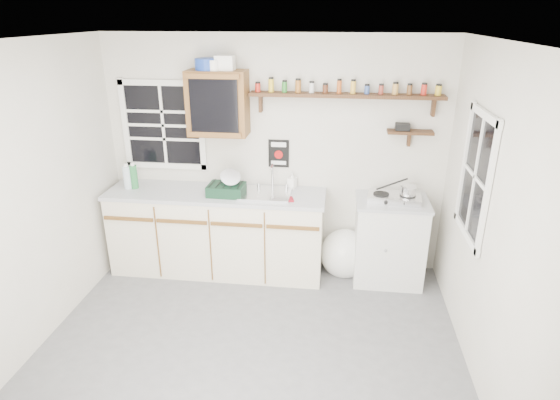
{
  "coord_description": "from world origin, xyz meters",
  "views": [
    {
      "loc": [
        0.67,
        -3.18,
        2.67
      ],
      "look_at": [
        0.2,
        0.55,
        1.17
      ],
      "focal_mm": 30.0,
      "sensor_mm": 36.0,
      "label": 1
    }
  ],
  "objects_px": {
    "dish_rack": "(228,187)",
    "hotplate": "(394,198)",
    "main_cabinet": "(218,231)",
    "upper_cabinet": "(218,103)",
    "spice_shelf": "(346,94)",
    "right_cabinet": "(389,240)"
  },
  "relations": [
    {
      "from": "main_cabinet",
      "to": "spice_shelf",
      "type": "distance_m",
      "value": 1.98
    },
    {
      "from": "main_cabinet",
      "to": "upper_cabinet",
      "type": "xyz_separation_m",
      "value": [
        0.03,
        0.14,
        1.36
      ]
    },
    {
      "from": "right_cabinet",
      "to": "hotplate",
      "type": "xyz_separation_m",
      "value": [
        0.01,
        -0.02,
        0.49
      ]
    },
    {
      "from": "right_cabinet",
      "to": "upper_cabinet",
      "type": "height_order",
      "value": "upper_cabinet"
    },
    {
      "from": "spice_shelf",
      "to": "hotplate",
      "type": "relative_size",
      "value": 3.48
    },
    {
      "from": "main_cabinet",
      "to": "hotplate",
      "type": "distance_m",
      "value": 1.91
    },
    {
      "from": "main_cabinet",
      "to": "dish_rack",
      "type": "distance_m",
      "value": 0.57
    },
    {
      "from": "dish_rack",
      "to": "hotplate",
      "type": "height_order",
      "value": "dish_rack"
    },
    {
      "from": "upper_cabinet",
      "to": "dish_rack",
      "type": "height_order",
      "value": "upper_cabinet"
    },
    {
      "from": "main_cabinet",
      "to": "dish_rack",
      "type": "bearing_deg",
      "value": -21.25
    },
    {
      "from": "main_cabinet",
      "to": "right_cabinet",
      "type": "relative_size",
      "value": 2.54
    },
    {
      "from": "main_cabinet",
      "to": "right_cabinet",
      "type": "bearing_deg",
      "value": 0.79
    },
    {
      "from": "right_cabinet",
      "to": "dish_rack",
      "type": "relative_size",
      "value": 2.4
    },
    {
      "from": "upper_cabinet",
      "to": "dish_rack",
      "type": "xyz_separation_m",
      "value": [
        0.11,
        -0.2,
        -0.82
      ]
    },
    {
      "from": "main_cabinet",
      "to": "hotplate",
      "type": "height_order",
      "value": "hotplate"
    },
    {
      "from": "dish_rack",
      "to": "hotplate",
      "type": "distance_m",
      "value": 1.7
    },
    {
      "from": "upper_cabinet",
      "to": "hotplate",
      "type": "bearing_deg",
      "value": -4.38
    },
    {
      "from": "spice_shelf",
      "to": "hotplate",
      "type": "xyz_separation_m",
      "value": [
        0.53,
        -0.21,
        -0.99
      ]
    },
    {
      "from": "main_cabinet",
      "to": "dish_rack",
      "type": "height_order",
      "value": "dish_rack"
    },
    {
      "from": "right_cabinet",
      "to": "hotplate",
      "type": "bearing_deg",
      "value": -68.13
    },
    {
      "from": "spice_shelf",
      "to": "upper_cabinet",
      "type": "bearing_deg",
      "value": -176.9
    },
    {
      "from": "main_cabinet",
      "to": "dish_rack",
      "type": "relative_size",
      "value": 6.1
    }
  ]
}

